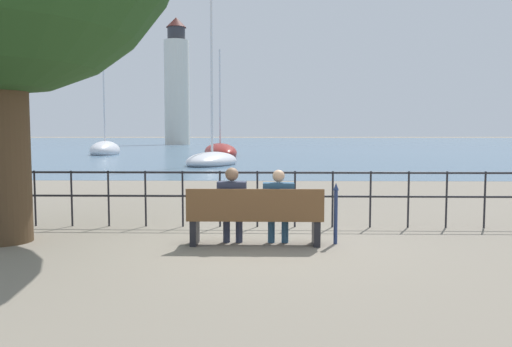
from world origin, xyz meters
name	(u,v)px	position (x,y,z in m)	size (l,w,h in m)	color
ground_plane	(255,245)	(0.00, 0.00, 0.00)	(1000.00, 1000.00, 0.00)	gray
harbor_water	(268,140)	(0.00, 160.91, 0.00)	(600.00, 300.00, 0.01)	slate
park_bench	(255,217)	(0.00, -0.07, 0.44)	(2.10, 0.45, 0.90)	brown
seated_person_left	(232,202)	(-0.36, 0.01, 0.67)	(0.45, 0.35, 1.21)	#2D3347
seated_person_right	(278,203)	(0.36, 0.01, 0.65)	(0.48, 0.35, 1.18)	navy
promenade_railing	(257,190)	(0.00, 1.52, 0.69)	(15.44, 0.04, 1.05)	black
closed_umbrella	(336,210)	(1.27, 0.08, 0.54)	(0.09, 0.09, 0.97)	navy
sailboat_0	(212,159)	(-3.04, 20.93, 0.31)	(3.55, 5.68, 12.57)	silver
sailboat_2	(105,150)	(-14.20, 35.91, 0.38)	(2.93, 5.82, 9.57)	silver
sailboat_3	(220,152)	(-3.84, 34.02, 0.32)	(4.35, 8.96, 9.25)	maroon
harbor_lighthouse	(177,86)	(-16.30, 82.58, 10.55)	(4.49, 4.49, 22.69)	silver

